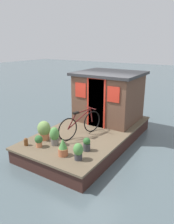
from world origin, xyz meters
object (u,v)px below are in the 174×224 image
potted_plant_fern (87,144)px  mooring_bollard (26,141)px  houseboat_cabin (109,96)px  bicycle (81,124)px  potted_plant_rosemary (63,148)px  potted_plant_sage (78,151)px  potted_plant_geranium (44,130)px  potted_plant_lavender (39,141)px  potted_plant_succulent (54,136)px

potted_plant_fern → mooring_bollard: size_ratio=1.66×
houseboat_cabin → bicycle: size_ratio=1.39×
potted_plant_rosemary → potted_plant_sage: (0.04, -0.46, 0.01)m
houseboat_cabin → potted_plant_geranium: 2.93m
mooring_bollard → potted_plant_geranium: bearing=-15.0°
potted_plant_fern → mooring_bollard: potted_plant_fern is taller
potted_plant_rosemary → mooring_bollard: (-0.11, 1.29, -0.10)m
potted_plant_fern → potted_plant_lavender: 1.39m
potted_plant_sage → potted_plant_lavender: bearing=90.5°
potted_plant_sage → potted_plant_geranium: bearing=74.1°
potted_plant_rosemary → potted_plant_succulent: (0.37, 0.61, 0.05)m
potted_plant_succulent → potted_plant_geranium: bearing=77.0°
mooring_bollard → potted_plant_lavender: bearing=-70.3°
houseboat_cabin → potted_plant_succulent: houseboat_cabin is taller
bicycle → potted_plant_lavender: size_ratio=4.83×
potted_plant_rosemary → potted_plant_succulent: 0.71m
potted_plant_rosemary → potted_plant_sage: potted_plant_rosemary is taller
potted_plant_sage → bicycle: bearing=31.9°
potted_plant_lavender → potted_plant_succulent: potted_plant_succulent is taller
bicycle → potted_plant_succulent: (-0.95, 0.27, -0.12)m
potted_plant_fern → potted_plant_sage: 0.54m
houseboat_cabin → potted_plant_fern: 2.86m
potted_plant_succulent → potted_plant_lavender: bearing=139.7°
houseboat_cabin → potted_plant_sage: (-3.20, -0.79, -0.69)m
potted_plant_rosemary → potted_plant_sage: 0.47m
potted_plant_geranium → potted_plant_sage: size_ratio=1.30×
potted_plant_fern → potted_plant_lavender: potted_plant_fern is taller
houseboat_cabin → potted_plant_succulent: (-2.87, 0.28, -0.64)m
bicycle → potted_plant_fern: bearing=-136.5°
potted_plant_rosemary → potted_plant_geranium: 1.23m
bicycle → potted_plant_geranium: bicycle is taller
houseboat_cabin → potted_plant_fern: size_ratio=6.14×
potted_plant_lavender → mooring_bollard: (-0.14, 0.39, -0.07)m
potted_plant_rosemary → potted_plant_sage: bearing=-85.3°
houseboat_cabin → mooring_bollard: 3.58m
potted_plant_succulent → potted_plant_geranium: (0.12, 0.52, 0.03)m
potted_plant_fern → potted_plant_succulent: 1.01m
potted_plant_succulent → potted_plant_fern: bearing=-78.7°
potted_plant_succulent → potted_plant_sage: (-0.33, -1.07, -0.04)m
potted_plant_geranium → bicycle: bearing=-43.8°
potted_plant_lavender → potted_plant_rosemary: size_ratio=0.73×
potted_plant_rosemary → potted_plant_geranium: size_ratio=0.81×
bicycle → potted_plant_rosemary: (-1.32, -0.33, -0.17)m
bicycle → potted_plant_fern: size_ratio=4.43×
bicycle → potted_plant_fern: (-0.75, -0.71, -0.20)m
potted_plant_geranium → potted_plant_lavender: bearing=-154.4°
bicycle → potted_plant_lavender: 1.43m
potted_plant_fern → potted_plant_succulent: potted_plant_succulent is taller
bicycle → potted_plant_succulent: bearing=163.8°
potted_plant_geranium → mooring_bollard: 0.65m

